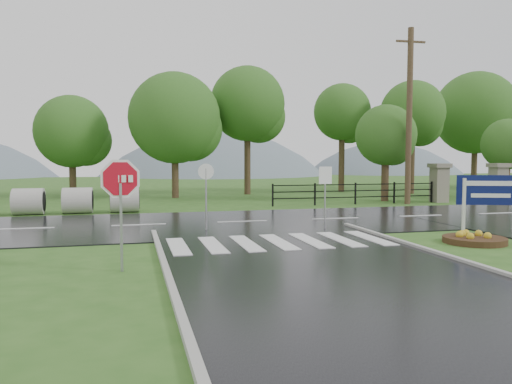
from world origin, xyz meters
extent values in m
plane|color=#305D1F|center=(0.00, 0.00, 0.00)|extent=(120.00, 120.00, 0.00)
cube|color=black|center=(0.00, 10.00, 0.00)|extent=(90.00, 8.00, 0.04)
cube|color=silver|center=(-3.00, 5.00, 0.06)|extent=(0.50, 2.80, 0.02)
cube|color=silver|center=(-2.00, 5.00, 0.06)|extent=(0.50, 2.80, 0.02)
cube|color=silver|center=(-1.00, 5.00, 0.06)|extent=(0.50, 2.80, 0.02)
cube|color=silver|center=(0.00, 5.00, 0.06)|extent=(0.50, 2.80, 0.02)
cube|color=silver|center=(1.00, 5.00, 0.06)|extent=(0.50, 2.80, 0.02)
cube|color=silver|center=(2.00, 5.00, 0.06)|extent=(0.50, 2.80, 0.02)
cube|color=silver|center=(3.00, 5.00, 0.06)|extent=(0.50, 2.80, 0.02)
cube|color=gray|center=(13.00, 16.00, 1.00)|extent=(0.80, 0.80, 2.00)
cube|color=#6B6659|center=(13.00, 16.00, 2.12)|extent=(1.00, 1.00, 0.24)
cube|color=gray|center=(17.00, 16.00, 1.00)|extent=(0.80, 0.80, 2.00)
cube|color=#6B6659|center=(17.00, 16.00, 2.12)|extent=(1.00, 1.00, 0.24)
cube|color=black|center=(7.75, 16.00, 0.40)|extent=(9.50, 0.05, 0.05)
cube|color=black|center=(7.75, 16.00, 0.75)|extent=(9.50, 0.05, 0.05)
cube|color=black|center=(7.75, 16.00, 1.10)|extent=(9.50, 0.05, 0.05)
cube|color=black|center=(3.00, 16.00, 0.60)|extent=(0.08, 0.08, 1.20)
cube|color=black|center=(12.50, 16.00, 0.60)|extent=(0.08, 0.08, 1.20)
cube|color=black|center=(17.50, 16.00, 0.60)|extent=(0.08, 0.08, 1.20)
sphere|color=slate|center=(8.00, 65.00, -17.28)|extent=(48.00, 48.00, 48.00)
sphere|color=slate|center=(36.00, 65.00, -12.96)|extent=(36.00, 36.00, 36.00)
cylinder|color=#9E9B93|center=(-8.75, 15.00, 0.60)|extent=(1.30, 1.20, 1.20)
cylinder|color=#9E9B93|center=(-6.65, 15.00, 0.60)|extent=(1.30, 1.20, 1.20)
cylinder|color=#9E9B93|center=(-4.55, 15.00, 0.60)|extent=(1.30, 1.20, 1.20)
cube|color=#939399|center=(-4.51, 2.39, 1.01)|extent=(0.06, 0.06, 2.01)
cylinder|color=white|center=(-4.51, 2.41, 2.11)|extent=(1.20, 0.18, 1.21)
cylinder|color=#B40C1D|center=(-4.51, 2.39, 2.11)|extent=(1.05, 0.17, 1.05)
cube|color=silver|center=(6.77, 5.49, 0.94)|extent=(0.12, 0.12, 1.88)
cube|color=#0C1551|center=(7.80, 5.49, 1.46)|extent=(2.14, 0.82, 1.04)
cube|color=white|center=(7.80, 5.45, 1.70)|extent=(1.69, 0.62, 0.17)
cube|color=white|center=(7.80, 5.45, 1.27)|extent=(1.24, 0.46, 0.14)
cylinder|color=#332111|center=(5.79, 3.65, 0.09)|extent=(1.85, 1.85, 0.18)
cube|color=#939399|center=(2.44, 7.35, 1.06)|extent=(0.04, 0.04, 2.13)
cube|color=white|center=(2.44, 7.33, 1.96)|extent=(0.50, 0.07, 0.62)
cylinder|color=#939399|center=(-1.73, 8.04, 1.10)|extent=(0.07, 0.07, 2.21)
cylinder|color=white|center=(-1.73, 8.02, 2.10)|extent=(0.55, 0.13, 0.55)
cylinder|color=#473523|center=(10.66, 15.50, 4.82)|extent=(0.32, 0.32, 9.63)
cube|color=brown|center=(10.66, 15.50, 8.88)|extent=(1.72, 0.17, 0.11)
cylinder|color=#3D2B1C|center=(10.36, 17.50, 1.63)|extent=(0.45, 0.45, 3.25)
sphere|color=#295B1C|center=(10.36, 17.50, 3.90)|extent=(3.57, 3.57, 3.57)
cylinder|color=#3D2B1C|center=(18.86, 17.50, 1.43)|extent=(0.40, 0.40, 2.86)
sphere|color=#295B1C|center=(18.86, 17.50, 3.43)|extent=(3.18, 3.18, 3.18)
camera|label=1|loc=(-4.30, -9.22, 2.60)|focal=35.00mm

